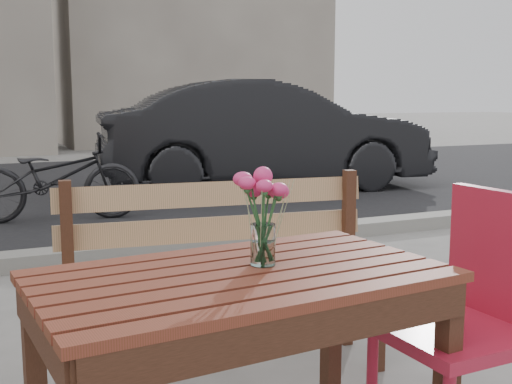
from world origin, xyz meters
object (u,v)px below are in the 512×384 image
bicycle (55,177)px  parked_car (264,135)px  red_chair (474,308)px  main_vase (263,204)px  main_table (242,311)px

bicycle → parked_car: bearing=-58.7°
red_chair → main_vase: main_vase is taller
bicycle → red_chair: bearing=-163.7°
main_table → parked_car: 6.86m
main_table → main_vase: bearing=19.4°
main_vase → parked_car: (2.90, 6.13, -0.19)m
parked_car → bicycle: (-2.90, -1.24, -0.29)m
main_vase → parked_car: size_ratio=0.07×
main_vase → parked_car: 6.78m
main_table → red_chair: (0.80, -0.10, -0.07)m
main_table → parked_car: parked_car is taller
main_table → bicycle: 4.94m
parked_car → main_vase: bearing=162.8°
main_table → main_vase: 0.32m
red_chair → bicycle: red_chair is taller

